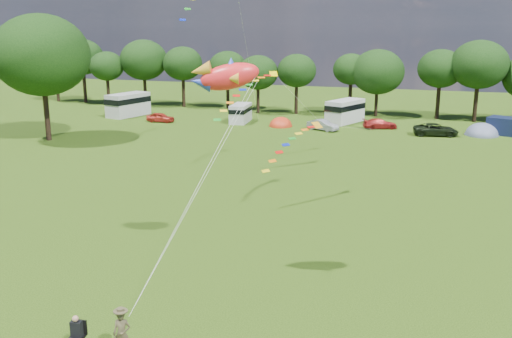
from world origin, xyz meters
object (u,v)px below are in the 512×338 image
(car_b, at_px, (323,125))
(car_d, at_px, (436,130))
(car_a, at_px, (160,117))
(tent_greyblue, at_px, (481,135))
(campervan_a, at_px, (128,104))
(camp_chair, at_px, (77,329))
(campervan_c, at_px, (345,110))
(kite_flyer, at_px, (122,334))
(fish_kite, at_px, (224,76))
(car_c, at_px, (380,124))
(campervan_b, at_px, (241,113))
(big_tree, at_px, (41,55))
(tent_orange, at_px, (281,126))

(car_b, relative_size, car_d, 0.71)
(car_a, relative_size, tent_greyblue, 0.89)
(campervan_a, distance_m, camp_chair, 58.24)
(car_a, relative_size, camp_chair, 2.55)
(car_a, bearing_deg, campervan_c, -73.67)
(car_a, height_order, camp_chair, camp_chair)
(tent_greyblue, height_order, camp_chair, camp_chair)
(camp_chair, bearing_deg, car_d, 68.95)
(kite_flyer, height_order, fish_kite, fish_kite)
(campervan_c, xyz_separation_m, tent_greyblue, (16.09, -3.78, -1.52))
(campervan_c, height_order, tent_greyblue, campervan_c)
(car_c, relative_size, kite_flyer, 2.12)
(campervan_b, bearing_deg, camp_chair, -173.26)
(car_a, xyz_separation_m, tent_greyblue, (38.54, 3.15, -0.59))
(campervan_c, bearing_deg, car_c, -100.72)
(campervan_b, bearing_deg, kite_flyer, -171.22)
(car_d, distance_m, kite_flyer, 50.50)
(campervan_a, height_order, tent_greyblue, campervan_a)
(big_tree, relative_size, kite_flyer, 7.17)
(car_b, distance_m, campervan_c, 6.54)
(camp_chair, bearing_deg, tent_greyblue, 64.34)
(campervan_b, bearing_deg, big_tree, 131.51)
(campervan_a, relative_size, campervan_b, 1.38)
(campervan_a, bearing_deg, campervan_b, -76.29)
(car_d, relative_size, kite_flyer, 2.71)
(campervan_c, xyz_separation_m, camp_chair, (-1.27, -55.08, -0.69))
(car_d, height_order, camp_chair, camp_chair)
(fish_kite, bearing_deg, tent_greyblue, 53.90)
(big_tree, xyz_separation_m, camp_chair, (27.30, -33.99, -8.16))
(campervan_a, distance_m, kite_flyer, 59.09)
(big_tree, relative_size, car_b, 3.72)
(tent_greyblue, relative_size, fish_kite, 1.18)
(big_tree, distance_m, kite_flyer, 45.47)
(car_b, distance_m, tent_greyblue, 17.84)
(car_c, xyz_separation_m, campervan_a, (-33.58, -0.77, 1.05))
(campervan_b, height_order, fish_kite, fish_kite)
(campervan_b, bearing_deg, tent_orange, -108.72)
(car_d, bearing_deg, fish_kite, 157.98)
(car_d, distance_m, tent_greyblue, 5.30)
(big_tree, relative_size, car_c, 3.37)
(campervan_b, bearing_deg, car_b, -108.14)
(car_d, relative_size, tent_greyblue, 1.23)
(kite_flyer, bearing_deg, big_tree, 115.15)
(kite_flyer, bearing_deg, campervan_b, 89.00)
(big_tree, distance_m, tent_greyblue, 48.72)
(tent_orange, bearing_deg, camp_chair, -83.43)
(campervan_c, bearing_deg, tent_greyblue, -81.25)
(car_a, height_order, campervan_c, campervan_c)
(tent_orange, distance_m, kite_flyer, 50.43)
(car_b, height_order, car_d, car_d)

